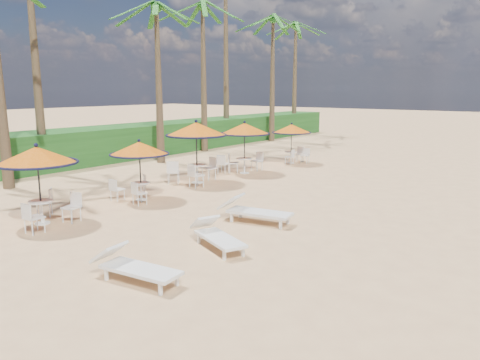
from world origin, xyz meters
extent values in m
plane|color=tan|center=(0.00, 0.00, 0.00)|extent=(160.00, 160.00, 0.00)
cube|color=#194716|center=(-13.50, 11.00, 0.90)|extent=(3.00, 40.00, 1.80)
cylinder|color=black|center=(-4.70, -0.15, 1.13)|extent=(0.05, 0.05, 2.27)
cone|color=#CE5F11|center=(-4.70, -0.15, 2.02)|extent=(2.27, 2.27, 0.49)
torus|color=black|center=(-4.70, -0.15, 1.80)|extent=(2.27, 2.27, 0.07)
sphere|color=black|center=(-4.70, -0.15, 2.31)|extent=(0.12, 0.12, 0.12)
cylinder|color=white|center=(-4.70, -0.15, 0.67)|extent=(0.69, 0.69, 0.04)
cylinder|color=white|center=(-4.70, -0.15, 0.35)|extent=(0.08, 0.08, 0.69)
cylinder|color=black|center=(-4.66, 3.59, 1.04)|extent=(0.05, 0.05, 2.08)
cone|color=#CE5F11|center=(-4.66, 3.59, 1.85)|extent=(2.08, 2.08, 0.45)
torus|color=black|center=(-4.66, 3.59, 1.64)|extent=(2.08, 2.08, 0.06)
sphere|color=black|center=(-4.66, 3.59, 2.11)|extent=(0.11, 0.11, 0.11)
cylinder|color=white|center=(-4.66, 3.59, 0.61)|extent=(0.63, 0.63, 0.04)
cylinder|color=white|center=(-4.66, 3.59, 0.32)|extent=(0.07, 0.07, 0.63)
cylinder|color=black|center=(-5.16, 7.07, 1.26)|extent=(0.05, 0.05, 2.53)
cone|color=#CE5F11|center=(-5.16, 7.07, 2.25)|extent=(2.53, 2.53, 0.55)
torus|color=black|center=(-5.16, 7.07, 2.00)|extent=(2.53, 2.53, 0.08)
sphere|color=black|center=(-5.16, 7.07, 2.57)|extent=(0.13, 0.13, 0.13)
cylinder|color=white|center=(-5.16, 7.07, 0.75)|extent=(0.77, 0.77, 0.04)
cylinder|color=white|center=(-5.16, 7.07, 0.38)|extent=(0.09, 0.09, 0.77)
cylinder|color=black|center=(-4.93, 10.08, 1.17)|extent=(0.05, 0.05, 2.33)
cone|color=#CE5F11|center=(-4.93, 10.08, 2.08)|extent=(2.33, 2.33, 0.51)
torus|color=black|center=(-4.93, 10.08, 1.85)|extent=(2.33, 2.33, 0.07)
sphere|color=black|center=(-4.93, 10.08, 2.37)|extent=(0.12, 0.12, 0.12)
cylinder|color=white|center=(-4.93, 10.08, 0.69)|extent=(0.71, 0.71, 0.04)
cylinder|color=white|center=(-4.93, 10.08, 0.36)|extent=(0.08, 0.08, 0.71)
cylinder|color=black|center=(-4.72, 13.93, 1.03)|extent=(0.04, 0.04, 2.05)
cone|color=#CE5F11|center=(-4.72, 13.93, 1.83)|extent=(2.05, 2.05, 0.45)
torus|color=black|center=(-4.72, 13.93, 1.62)|extent=(2.05, 2.05, 0.06)
sphere|color=black|center=(-4.72, 13.93, 2.09)|extent=(0.11, 0.11, 0.11)
cylinder|color=white|center=(-4.72, 13.93, 0.61)|extent=(0.62, 0.62, 0.04)
cylinder|color=white|center=(-4.72, 13.93, 0.31)|extent=(0.07, 0.07, 0.62)
cube|color=white|center=(0.87, -1.26, 0.29)|extent=(1.80, 0.84, 0.07)
cube|color=white|center=(0.01, -1.37, 0.51)|extent=(0.65, 0.70, 0.43)
cube|color=white|center=(0.87, -1.26, 0.12)|extent=(0.06, 0.06, 0.24)
cube|color=white|center=(0.88, 1.25, 0.28)|extent=(1.80, 1.23, 0.07)
cube|color=white|center=(0.10, 1.58, 0.50)|extent=(0.76, 0.79, 0.42)
cube|color=white|center=(0.88, 1.25, 0.12)|extent=(0.06, 0.06, 0.24)
cube|color=white|center=(0.33, 3.73, 0.31)|extent=(1.98, 1.00, 0.08)
cube|color=white|center=(-0.60, 3.57, 0.56)|extent=(0.74, 0.79, 0.47)
cube|color=white|center=(0.33, 3.73, 0.13)|extent=(0.07, 0.07, 0.27)
cone|color=brown|center=(-12.50, 4.52, 5.33)|extent=(0.44, 0.44, 10.65)
cone|color=brown|center=(-10.38, 9.97, 3.93)|extent=(0.44, 0.44, 7.87)
sphere|color=#20601B|center=(-10.38, 9.97, 7.87)|extent=(0.56, 0.56, 0.56)
cone|color=brown|center=(-11.64, 14.91, 4.34)|extent=(0.44, 0.44, 8.68)
sphere|color=#20601B|center=(-11.64, 14.91, 8.68)|extent=(0.56, 0.56, 0.56)
cone|color=brown|center=(-13.10, 18.94, 6.04)|extent=(0.44, 0.44, 12.09)
cone|color=brown|center=(-11.35, 22.17, 4.36)|extent=(0.44, 0.44, 8.71)
sphere|color=#20601B|center=(-11.35, 22.17, 8.71)|extent=(0.56, 0.56, 0.56)
cone|color=brown|center=(-12.66, 27.59, 4.46)|extent=(0.44, 0.44, 8.93)
sphere|color=#20601B|center=(-12.66, 27.59, 8.93)|extent=(0.56, 0.56, 0.56)
camera|label=1|loc=(7.85, -7.16, 3.88)|focal=35.00mm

